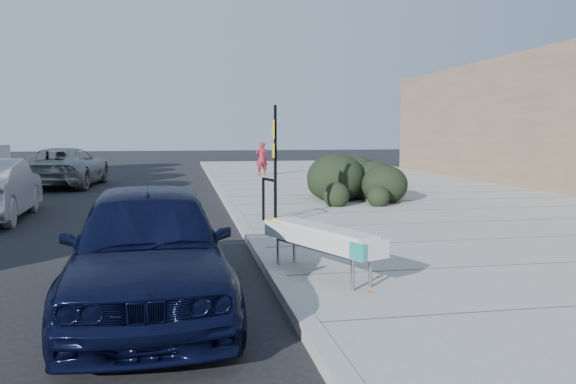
# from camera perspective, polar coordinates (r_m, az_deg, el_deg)

# --- Properties ---
(ground) EXTENTS (120.00, 120.00, 0.00)m
(ground) POSITION_cam_1_polar(r_m,az_deg,el_deg) (9.98, -2.91, -6.52)
(ground) COLOR black
(ground) RESTS_ON ground
(sidewalk_near) EXTENTS (11.20, 50.00, 0.15)m
(sidewalk_near) POSITION_cam_1_polar(r_m,az_deg,el_deg) (16.33, 14.48, -1.52)
(sidewalk_near) COLOR gray
(sidewalk_near) RESTS_ON ground
(curb_near) EXTENTS (0.22, 50.00, 0.17)m
(curb_near) POSITION_cam_1_polar(r_m,az_deg,el_deg) (14.85, -5.50, -2.05)
(curb_near) COLOR #9E9E99
(curb_near) RESTS_ON ground
(bench) EXTENTS (1.33, 2.29, 0.69)m
(bench) POSITION_cam_1_polar(r_m,az_deg,el_deg) (7.96, 3.34, -4.64)
(bench) COLOR gray
(bench) RESTS_ON sidewalk_near
(bike_rack) EXTENTS (0.25, 0.66, 1.00)m
(bike_rack) POSITION_cam_1_polar(r_m,az_deg,el_deg) (12.66, -1.93, -0.39)
(bike_rack) COLOR black
(bike_rack) RESTS_ON sidewalk_near
(sign_post) EXTENTS (0.10, 0.31, 2.65)m
(sign_post) POSITION_cam_1_polar(r_m,az_deg,el_deg) (12.95, -1.36, 3.76)
(sign_post) COLOR black
(sign_post) RESTS_ON sidewalk_near
(hedge) EXTENTS (2.43, 4.33, 1.57)m
(hedge) POSITION_cam_1_polar(r_m,az_deg,el_deg) (17.45, 6.37, 1.95)
(hedge) COLOR black
(hedge) RESTS_ON sidewalk_near
(sedan_navy) EXTENTS (2.07, 4.72, 1.58)m
(sedan_navy) POSITION_cam_1_polar(r_m,az_deg,el_deg) (7.07, -13.92, -5.38)
(sedan_navy) COLOR black
(sedan_navy) RESTS_ON ground
(suv_silver) EXTENTS (2.95, 5.79, 1.57)m
(suv_silver) POSITION_cam_1_polar(r_m,az_deg,el_deg) (24.43, -21.71, 2.37)
(suv_silver) COLOR #939597
(suv_silver) RESTS_ON ground
(pedestrian) EXTENTS (0.62, 0.46, 1.58)m
(pedestrian) POSITION_cam_1_polar(r_m,az_deg,el_deg) (26.65, -2.70, 3.40)
(pedestrian) COLOR maroon
(pedestrian) RESTS_ON sidewalk_near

